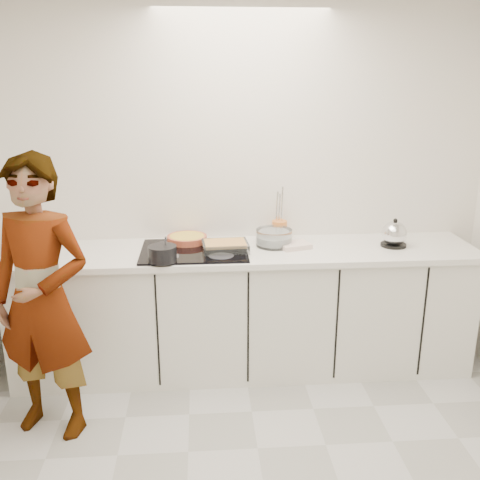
{
  "coord_description": "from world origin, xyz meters",
  "views": [
    {
      "loc": [
        -0.3,
        -2.23,
        2.06
      ],
      "look_at": [
        -0.05,
        1.05,
        1.05
      ],
      "focal_mm": 40.0,
      "sensor_mm": 36.0,
      "label": 1
    }
  ],
  "objects": [
    {
      "name": "wall_back",
      "position": [
        0.0,
        1.6,
        1.3
      ],
      "size": [
        3.6,
        0.0,
        2.6
      ],
      "primitive_type": "cube",
      "color": "white",
      "rests_on": "ground"
    },
    {
      "name": "base_cabinets",
      "position": [
        0.0,
        1.28,
        0.43
      ],
      "size": [
        3.2,
        0.58,
        0.87
      ],
      "primitive_type": "cube",
      "color": "silver",
      "rests_on": "floor"
    },
    {
      "name": "countertop",
      "position": [
        0.0,
        1.28,
        0.89
      ],
      "size": [
        3.24,
        0.64,
        0.04
      ],
      "primitive_type": "cube",
      "color": "white",
      "rests_on": "base_cabinets"
    },
    {
      "name": "hob",
      "position": [
        -0.35,
        1.26,
        0.92
      ],
      "size": [
        0.72,
        0.54,
        0.01
      ],
      "primitive_type": "cube",
      "color": "black",
      "rests_on": "countertop"
    },
    {
      "name": "tart_dish",
      "position": [
        -0.4,
        1.44,
        0.95
      ],
      "size": [
        0.34,
        0.34,
        0.05
      ],
      "color": "#B64F34",
      "rests_on": "hob"
    },
    {
      "name": "saucepan",
      "position": [
        -0.55,
        1.04,
        0.97
      ],
      "size": [
        0.2,
        0.2,
        0.17
      ],
      "color": "black",
      "rests_on": "hob"
    },
    {
      "name": "baking_dish",
      "position": [
        -0.14,
        1.23,
        0.96
      ],
      "size": [
        0.32,
        0.24,
        0.06
      ],
      "color": "silver",
      "rests_on": "hob"
    },
    {
      "name": "mixing_bowl",
      "position": [
        0.21,
        1.35,
        0.96
      ],
      "size": [
        0.26,
        0.26,
        0.12
      ],
      "color": "silver",
      "rests_on": "countertop"
    },
    {
      "name": "tea_towel",
      "position": [
        0.35,
        1.29,
        0.93
      ],
      "size": [
        0.24,
        0.2,
        0.03
      ],
      "primitive_type": "cube",
      "rotation": [
        0.0,
        0.0,
        0.3
      ],
      "color": "white",
      "rests_on": "countertop"
    },
    {
      "name": "kettle",
      "position": [
        1.05,
        1.28,
        1.0
      ],
      "size": [
        0.2,
        0.2,
        0.2
      ],
      "color": "black",
      "rests_on": "countertop"
    },
    {
      "name": "utensil_crock",
      "position": [
        0.27,
        1.51,
        0.98
      ],
      "size": [
        0.13,
        0.13,
        0.14
      ],
      "primitive_type": "cylinder",
      "rotation": [
        0.0,
        0.0,
        0.15
      ],
      "color": "orange",
      "rests_on": "countertop"
    },
    {
      "name": "cook",
      "position": [
        -1.21,
        0.66,
        0.84
      ],
      "size": [
        0.7,
        0.57,
        1.68
      ],
      "primitive_type": "imported",
      "rotation": [
        0.0,
        0.0,
        -0.31
      ],
      "color": "silver",
      "rests_on": "floor"
    }
  ]
}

